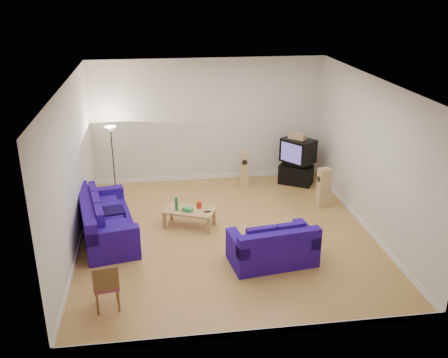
{
  "coord_description": "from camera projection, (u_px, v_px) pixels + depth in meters",
  "views": [
    {
      "loc": [
        -1.35,
        -9.2,
        4.95
      ],
      "look_at": [
        0.0,
        0.4,
        1.1
      ],
      "focal_mm": 40.0,
      "sensor_mm": 36.0,
      "label": 1
    }
  ],
  "objects": [
    {
      "name": "television",
      "position": [
        298.0,
        151.0,
        12.78
      ],
      "size": [
        0.93,
        0.97,
        0.61
      ],
      "rotation": [
        0.0,
        0.0,
        -0.93
      ],
      "color": "black",
      "rests_on": "av_receiver"
    },
    {
      "name": "speaker_right",
      "position": [
        324.0,
        188.0,
        11.62
      ],
      "size": [
        0.32,
        0.25,
        0.94
      ],
      "rotation": [
        0.0,
        0.0,
        -1.43
      ],
      "color": "tan",
      "rests_on": "ground"
    },
    {
      "name": "bottle",
      "position": [
        176.0,
        204.0,
        10.6
      ],
      "size": [
        0.08,
        0.08,
        0.29
      ],
      "primitive_type": "cylinder",
      "rotation": [
        0.0,
        0.0,
        -0.15
      ],
      "color": "#197233",
      "rests_on": "coffee_table"
    },
    {
      "name": "room",
      "position": [
        227.0,
        166.0,
        9.9
      ],
      "size": [
        6.01,
        6.51,
        3.21
      ],
      "color": "olive",
      "rests_on": "ground"
    },
    {
      "name": "tv_stand",
      "position": [
        296.0,
        174.0,
        13.02
      ],
      "size": [
        0.96,
        0.83,
        0.51
      ],
      "primitive_type": "cube",
      "rotation": [
        0.0,
        0.0,
        -0.54
      ],
      "color": "black",
      "rests_on": "ground"
    },
    {
      "name": "av_receiver",
      "position": [
        295.0,
        163.0,
        12.93
      ],
      "size": [
        0.52,
        0.49,
        0.1
      ],
      "primitive_type": "cube",
      "rotation": [
        0.0,
        0.0,
        -0.49
      ],
      "color": "black",
      "rests_on": "tv_stand"
    },
    {
      "name": "sofa_loveseat",
      "position": [
        273.0,
        249.0,
        9.31
      ],
      "size": [
        1.68,
        1.09,
        0.79
      ],
      "rotation": [
        0.0,
        0.0,
        0.14
      ],
      "color": "#1D0278",
      "rests_on": "ground"
    },
    {
      "name": "red_canister",
      "position": [
        199.0,
        205.0,
        10.74
      ],
      "size": [
        0.14,
        0.14,
        0.15
      ],
      "primitive_type": "cylinder",
      "rotation": [
        0.0,
        0.0,
        -0.38
      ],
      "color": "red",
      "rests_on": "coffee_table"
    },
    {
      "name": "floor_lamp",
      "position": [
        111.0,
        138.0,
        12.12
      ],
      "size": [
        0.29,
        0.29,
        1.69
      ],
      "color": "black",
      "rests_on": "ground"
    },
    {
      "name": "sofa_three_seat",
      "position": [
        104.0,
        223.0,
        10.23
      ],
      "size": [
        1.4,
        2.42,
        0.88
      ],
      "rotation": [
        0.0,
        0.0,
        -1.38
      ],
      "color": "#1D0278",
      "rests_on": "ground"
    },
    {
      "name": "remote",
      "position": [
        207.0,
        212.0,
        10.57
      ],
      "size": [
        0.14,
        0.05,
        0.02
      ],
      "primitive_type": "cube",
      "rotation": [
        0.0,
        0.0,
        -0.04
      ],
      "color": "black",
      "rests_on": "coffee_table"
    },
    {
      "name": "dining_chair",
      "position": [
        106.0,
        285.0,
        7.92
      ],
      "size": [
        0.45,
        0.45,
        0.84
      ],
      "rotation": [
        0.0,
        0.0,
        0.14
      ],
      "color": "brown",
      "rests_on": "ground"
    },
    {
      "name": "centre_speaker",
      "position": [
        297.0,
        136.0,
        12.66
      ],
      "size": [
        0.44,
        0.43,
        0.15
      ],
      "primitive_type": "cube",
      "rotation": [
        0.0,
        0.0,
        -0.75
      ],
      "color": "tan",
      "rests_on": "television"
    },
    {
      "name": "tissue_box",
      "position": [
        187.0,
        210.0,
        10.59
      ],
      "size": [
        0.24,
        0.22,
        0.09
      ],
      "primitive_type": "cube",
      "rotation": [
        0.0,
        0.0,
        -0.62
      ],
      "color": "green",
      "rests_on": "coffee_table"
    },
    {
      "name": "coffee_table",
      "position": [
        189.0,
        212.0,
        10.7
      ],
      "size": [
        1.21,
        0.92,
        0.39
      ],
      "rotation": [
        0.0,
        0.0,
        -0.4
      ],
      "color": "tan",
      "rests_on": "ground"
    },
    {
      "name": "speaker_left",
      "position": [
        244.0,
        169.0,
        12.82
      ],
      "size": [
        0.24,
        0.31,
        0.94
      ],
      "rotation": [
        0.0,
        0.0,
        -0.1
      ],
      "color": "tan",
      "rests_on": "ground"
    }
  ]
}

